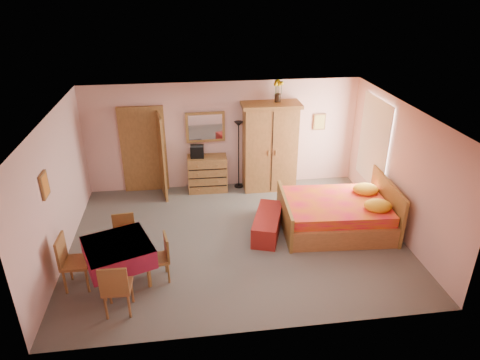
{
  "coord_description": "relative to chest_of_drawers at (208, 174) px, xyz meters",
  "views": [
    {
      "loc": [
        -0.92,
        -7.17,
        4.75
      ],
      "look_at": [
        0.1,
        0.3,
        1.15
      ],
      "focal_mm": 32.0,
      "sensor_mm": 36.0,
      "label": 1
    }
  ],
  "objects": [
    {
      "name": "wall_mirror",
      "position": [
        0.0,
        0.21,
        1.11
      ],
      "size": [
        0.92,
        0.08,
        0.73
      ],
      "primitive_type": "cube",
      "rotation": [
        0.0,
        0.0,
        0.03
      ],
      "color": "silver",
      "rests_on": "wall_back"
    },
    {
      "name": "floor",
      "position": [
        0.43,
        -2.23,
        -0.44
      ],
      "size": [
        6.5,
        6.5,
        0.0
      ],
      "primitive_type": "plane",
      "color": "slate",
      "rests_on": "ground"
    },
    {
      "name": "wardrobe",
      "position": [
        1.51,
        -0.04,
        0.63
      ],
      "size": [
        1.37,
        0.72,
        2.14
      ],
      "primitive_type": "cube",
      "rotation": [
        0.0,
        0.0,
        -0.01
      ],
      "color": "#A76F38",
      "rests_on": "floor"
    },
    {
      "name": "wall_left",
      "position": [
        -2.82,
        -2.23,
        0.86
      ],
      "size": [
        0.1,
        5.0,
        2.6
      ],
      "primitive_type": "cube",
      "color": "beige",
      "rests_on": "floor"
    },
    {
      "name": "wall_right",
      "position": [
        3.68,
        -2.23,
        0.86
      ],
      "size": [
        0.1,
        5.0,
        2.6
      ],
      "primitive_type": "cube",
      "color": "beige",
      "rests_on": "floor"
    },
    {
      "name": "wall_front",
      "position": [
        0.43,
        -4.73,
        0.86
      ],
      "size": [
        6.5,
        0.1,
        2.6
      ],
      "primitive_type": "cube",
      "color": "beige",
      "rests_on": "floor"
    },
    {
      "name": "sunflower_vase",
      "position": [
        1.67,
        0.03,
        1.96
      ],
      "size": [
        0.22,
        0.22,
        0.52
      ],
      "primitive_type": "cube",
      "rotation": [
        0.0,
        0.0,
        -0.07
      ],
      "color": "yellow",
      "rests_on": "wardrobe"
    },
    {
      "name": "stereo",
      "position": [
        -0.22,
        0.01,
        0.58
      ],
      "size": [
        0.33,
        0.25,
        0.29
      ],
      "primitive_type": "cube",
      "rotation": [
        0.0,
        0.0,
        -0.08
      ],
      "color": "black",
      "rests_on": "chest_of_drawers"
    },
    {
      "name": "wall_back",
      "position": [
        0.43,
        0.27,
        0.86
      ],
      "size": [
        6.5,
        0.1,
        2.6
      ],
      "primitive_type": "cube",
      "color": "beige",
      "rests_on": "floor"
    },
    {
      "name": "chair_north",
      "position": [
        -1.68,
        -2.62,
        -0.01
      ],
      "size": [
        0.43,
        0.43,
        0.86
      ],
      "primitive_type": "cube",
      "rotation": [
        0.0,
        0.0,
        3.24
      ],
      "color": "#AC783A",
      "rests_on": "floor"
    },
    {
      "name": "chair_south",
      "position": [
        -1.65,
        -4.01,
        0.03
      ],
      "size": [
        0.44,
        0.44,
        0.94
      ],
      "primitive_type": "cube",
      "rotation": [
        0.0,
        0.0,
        -0.03
      ],
      "color": "brown",
      "rests_on": "floor"
    },
    {
      "name": "chest_of_drawers",
      "position": [
        0.0,
        0.0,
        0.0
      ],
      "size": [
        0.94,
        0.49,
        0.88
      ],
      "primitive_type": "cube",
      "rotation": [
        0.0,
        0.0,
        -0.02
      ],
      "color": "olive",
      "rests_on": "floor"
    },
    {
      "name": "floor_lamp",
      "position": [
        0.77,
        0.09,
        0.4
      ],
      "size": [
        0.28,
        0.28,
        1.69
      ],
      "primitive_type": "cube",
      "rotation": [
        0.0,
        0.0,
        -0.36
      ],
      "color": "black",
      "rests_on": "floor"
    },
    {
      "name": "chair_west",
      "position": [
        -2.39,
        -3.31,
        0.05
      ],
      "size": [
        0.46,
        0.46,
        0.98
      ],
      "primitive_type": "cube",
      "rotation": [
        0.0,
        0.0,
        -1.61
      ],
      "color": "#A76C38",
      "rests_on": "floor"
    },
    {
      "name": "picture_left",
      "position": [
        -2.79,
        -2.83,
        1.26
      ],
      "size": [
        0.04,
        0.32,
        0.42
      ],
      "primitive_type": "cube",
      "color": "orange",
      "rests_on": "wall_left"
    },
    {
      "name": "bench",
      "position": [
        1.07,
        -2.11,
        -0.22
      ],
      "size": [
        0.87,
        1.38,
        0.43
      ],
      "primitive_type": "cube",
      "rotation": [
        0.0,
        0.0,
        -0.33
      ],
      "color": "maroon",
      "rests_on": "floor"
    },
    {
      "name": "dining_table",
      "position": [
        -1.71,
        -3.27,
        -0.06
      ],
      "size": [
        1.33,
        1.33,
        0.76
      ],
      "primitive_type": "cube",
      "rotation": [
        0.0,
        0.0,
        0.36
      ],
      "color": "maroon",
      "rests_on": "floor"
    },
    {
      "name": "chair_east",
      "position": [
        -1.08,
        -3.31,
        -0.01
      ],
      "size": [
        0.45,
        0.45,
        0.85
      ],
      "primitive_type": "cube",
      "rotation": [
        0.0,
        0.0,
        1.75
      ],
      "color": "olive",
      "rests_on": "floor"
    },
    {
      "name": "window",
      "position": [
        3.64,
        -1.03,
        1.01
      ],
      "size": [
        0.08,
        1.4,
        1.95
      ],
      "primitive_type": "cube",
      "color": "white",
      "rests_on": "wall_right"
    },
    {
      "name": "picture_back",
      "position": [
        2.78,
        0.24,
        1.11
      ],
      "size": [
        0.3,
        0.04,
        0.4
      ],
      "primitive_type": "cube",
      "color": "#D8BF59",
      "rests_on": "wall_back"
    },
    {
      "name": "bed",
      "position": [
        2.49,
        -2.09,
        0.07
      ],
      "size": [
        2.33,
        1.89,
        1.03
      ],
      "primitive_type": "cube",
      "rotation": [
        0.0,
        0.0,
        -0.07
      ],
      "color": "red",
      "rests_on": "floor"
    },
    {
      "name": "doorway",
      "position": [
        -1.47,
        0.24,
        0.59
      ],
      "size": [
        1.06,
        0.12,
        2.15
      ],
      "primitive_type": "cube",
      "color": "#9E6B35",
      "rests_on": "floor"
    },
    {
      "name": "ceiling",
      "position": [
        0.43,
        -2.23,
        2.16
      ],
      "size": [
        6.5,
        6.5,
        0.0
      ],
      "primitive_type": "plane",
      "rotation": [
        3.14,
        0.0,
        0.0
      ],
      "color": "brown",
      "rests_on": "wall_back"
    }
  ]
}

